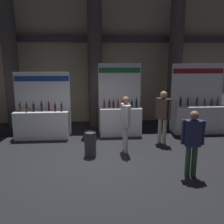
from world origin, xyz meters
TOP-DOWN VIEW (x-y plane):
  - ground_plane at (0.00, 0.00)m, footprint 24.00×24.00m
  - hall_colonnade at (0.00, 4.24)m, footprint 11.28×1.18m
  - exhibitor_booth_1 at (-1.86, 2.23)m, footprint 1.91×0.66m
  - exhibitor_booth_2 at (0.87, 2.39)m, footprint 1.53×0.66m
  - exhibitor_booth_3 at (3.78, 2.43)m, footprint 1.95×0.66m
  - trash_bin at (-0.20, 0.43)m, footprint 0.33×0.33m
  - visitor_1 at (2.12, 1.32)m, footprint 0.44×0.45m
  - visitor_2 at (0.83, 0.67)m, footprint 0.25×0.59m
  - visitor_3 at (2.16, -1.00)m, footprint 0.52×0.27m

SIDE VIEW (x-z plane):
  - ground_plane at x=0.00m, z-range 0.00..0.00m
  - trash_bin at x=-0.20m, z-range 0.00..0.69m
  - exhibitor_booth_1 at x=-1.86m, z-range -0.55..1.70m
  - exhibitor_booth_2 at x=0.87m, z-range -0.64..1.89m
  - exhibitor_booth_3 at x=3.78m, z-range -0.64..1.88m
  - visitor_3 at x=2.16m, z-range 0.13..1.71m
  - visitor_2 at x=0.83m, z-range 0.16..1.82m
  - visitor_1 at x=2.12m, z-range 0.17..1.88m
  - hall_colonnade at x=0.00m, z-range -0.05..6.24m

